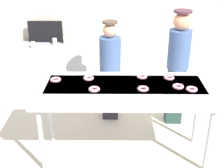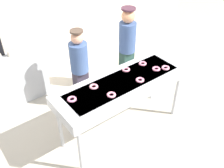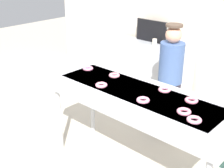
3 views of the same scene
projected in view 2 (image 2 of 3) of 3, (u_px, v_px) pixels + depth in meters
name	position (u px, v px, depth m)	size (l,w,h in m)	color
ground_plane	(121.00, 128.00, 4.47)	(16.00, 16.00, 0.00)	beige
back_wall	(46.00, 2.00, 5.03)	(8.00, 0.12, 3.11)	beige
fryer_conveyor	(123.00, 86.00, 3.90)	(2.17, 0.73, 1.03)	#B7BABF
strawberry_donut_0	(140.00, 80.00, 3.84)	(0.13, 0.13, 0.03)	pink
strawberry_donut_1	(156.00, 69.00, 4.07)	(0.13, 0.13, 0.03)	pink
strawberry_donut_2	(94.00, 87.00, 3.71)	(0.13, 0.13, 0.03)	pink
strawberry_donut_3	(143.00, 64.00, 4.20)	(0.13, 0.13, 0.03)	pink
strawberry_donut_4	(111.00, 95.00, 3.56)	(0.13, 0.13, 0.03)	pink
strawberry_donut_5	(126.00, 70.00, 4.06)	(0.13, 0.13, 0.03)	pink
strawberry_donut_6	(166.00, 68.00, 4.10)	(0.13, 0.13, 0.03)	pink
strawberry_donut_7	(72.00, 99.00, 3.49)	(0.13, 0.13, 0.03)	pink
worker_baker	(80.00, 67.00, 4.46)	(0.31, 0.31, 1.55)	#2E2837
worker_assistant	(127.00, 47.00, 4.78)	(0.31, 0.31, 1.72)	#223F38
paper_cup_2	(10.00, 53.00, 4.71)	(0.08, 0.08, 0.11)	beige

